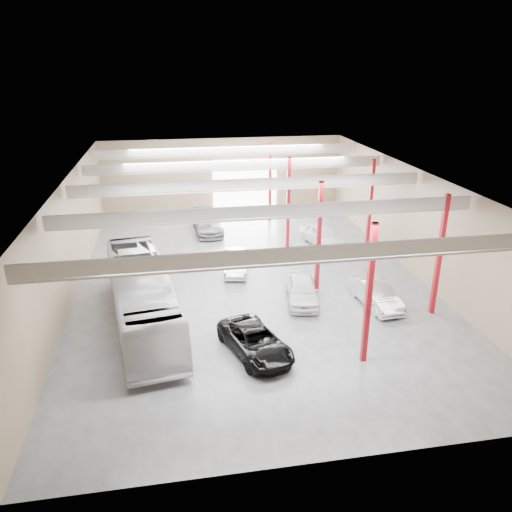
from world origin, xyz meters
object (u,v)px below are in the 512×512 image
object	(u,v)px
car_row_c	(207,223)
car_right_near	(376,294)
coach_bus	(142,297)
car_row_b	(236,262)
car_row_a	(302,290)
black_sedan	(255,341)
car_right_far	(322,235)

from	to	relation	value
car_row_c	car_right_near	world-z (taller)	car_row_c
coach_bus	car_row_b	bearing A→B (deg)	39.12
coach_bus	car_row_a	xyz separation A→B (m)	(9.24, 1.31, -0.96)
black_sedan	car_right_far	size ratio (longest dim) A/B	1.06
car_row_b	car_right_near	distance (m)	9.85
car_row_b	car_right_near	bearing A→B (deg)	-32.57
car_right_near	black_sedan	bearing A→B (deg)	-159.10
black_sedan	car_row_b	size ratio (longest dim) A/B	1.16
car_row_c	car_right_near	size ratio (longest dim) A/B	1.22
coach_bus	car_row_b	size ratio (longest dim) A/B	2.88
coach_bus	black_sedan	xyz separation A→B (m)	(5.49, -3.89, -1.03)
car_row_b	car_row_a	bearing A→B (deg)	-49.27
car_row_b	car_right_far	distance (m)	8.44
car_row_c	car_right_far	bearing A→B (deg)	-31.51
car_row_a	car_right_near	xyz separation A→B (m)	(4.15, -1.24, -0.03)
car_row_c	car_right_near	distance (m)	17.47
coach_bus	car_row_b	distance (m)	8.86
coach_bus	car_row_c	size ratio (longest dim) A/B	2.29
car_row_b	car_row_c	xyz separation A→B (m)	(-1.19, 8.74, 0.07)
car_right_near	coach_bus	bearing A→B (deg)	174.58
car_row_b	car_row_c	world-z (taller)	car_row_c
car_row_b	car_row_c	bearing A→B (deg)	106.02
car_row_a	car_row_c	distance (m)	14.65
black_sedan	car_row_b	distance (m)	10.41
car_row_a	car_row_b	distance (m)	6.16
car_row_b	car_right_far	xyz separation A→B (m)	(7.38, 4.08, 0.10)
black_sedan	car_row_b	world-z (taller)	car_row_b
coach_bus	car_row_c	bearing A→B (deg)	64.18
car_right_far	car_right_near	bearing A→B (deg)	-102.38
car_right_far	car_row_c	bearing A→B (deg)	138.70
car_right_far	black_sedan	bearing A→B (deg)	-131.15
coach_bus	car_row_a	bearing A→B (deg)	-0.48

